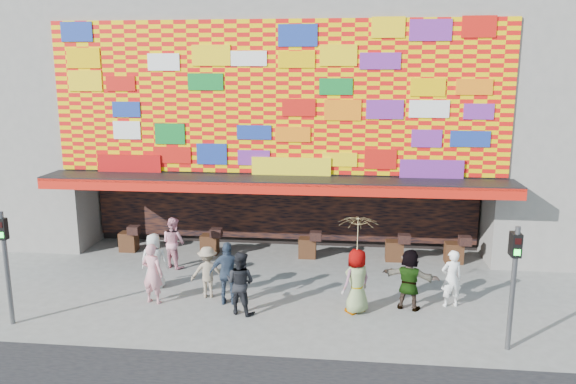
% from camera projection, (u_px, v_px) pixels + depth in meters
% --- Properties ---
extents(ground, '(90.00, 90.00, 0.00)m').
position_uv_depth(ground, '(258.00, 310.00, 15.35)').
color(ground, slate).
rests_on(ground, ground).
extents(shop_building, '(15.20, 9.40, 10.00)m').
position_uv_depth(shop_building, '(290.00, 101.00, 22.18)').
color(shop_building, gray).
rests_on(shop_building, ground).
extents(signal_left, '(0.22, 0.20, 3.00)m').
position_uv_depth(signal_left, '(5.00, 255.00, 14.16)').
color(signal_left, '#59595B').
rests_on(signal_left, ground).
extents(signal_right, '(0.22, 0.20, 3.00)m').
position_uv_depth(signal_right, '(514.00, 274.00, 12.83)').
color(signal_right, '#59595B').
rests_on(signal_right, ground).
extents(ped_a, '(0.86, 0.60, 1.68)m').
position_uv_depth(ped_a, '(154.00, 261.00, 16.82)').
color(ped_a, silver).
rests_on(ped_a, ground).
extents(ped_b, '(0.70, 0.54, 1.74)m').
position_uv_depth(ped_b, '(152.00, 273.00, 15.69)').
color(ped_b, pink).
rests_on(ped_b, ground).
extents(ped_c, '(1.01, 0.89, 1.72)m').
position_uv_depth(ped_c, '(240.00, 283.00, 15.02)').
color(ped_c, black).
rests_on(ped_c, ground).
extents(ped_d, '(1.06, 0.74, 1.51)m').
position_uv_depth(ped_d, '(208.00, 272.00, 16.13)').
color(ped_d, gray).
rests_on(ped_d, ground).
extents(ped_e, '(1.11, 0.59, 1.79)m').
position_uv_depth(ped_e, '(228.00, 273.00, 15.62)').
color(ped_e, '#2F3E53').
rests_on(ped_e, ground).
extents(ped_f, '(1.66, 0.97, 1.70)m').
position_uv_depth(ped_f, '(409.00, 279.00, 15.29)').
color(ped_f, gray).
rests_on(ped_f, ground).
extents(ped_g, '(1.03, 1.00, 1.78)m').
position_uv_depth(ped_g, '(357.00, 281.00, 15.06)').
color(ped_g, gray).
rests_on(ped_g, ground).
extents(ped_h, '(0.67, 0.52, 1.62)m').
position_uv_depth(ped_h, '(451.00, 278.00, 15.47)').
color(ped_h, white).
rests_on(ped_h, ground).
extents(ped_i, '(1.04, 0.98, 1.70)m').
position_uv_depth(ped_i, '(174.00, 242.00, 18.57)').
color(ped_i, pink).
rests_on(ped_i, ground).
extents(parasol, '(1.28, 1.30, 1.93)m').
position_uv_depth(parasol, '(358.00, 235.00, 14.78)').
color(parasol, '#FEEFA0').
rests_on(parasol, ground).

